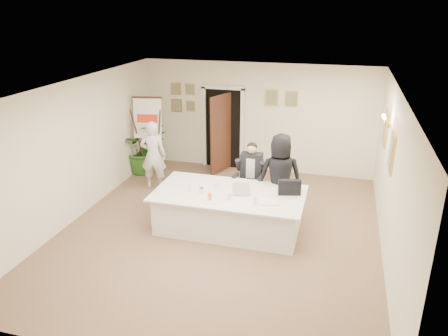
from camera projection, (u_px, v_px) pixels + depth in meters
name	position (u px, v px, depth m)	size (l,w,h in m)	color
floor	(220.00, 230.00, 8.55)	(7.00, 7.00, 0.00)	brown
ceiling	(220.00, 87.00, 7.55)	(6.00, 7.00, 0.02)	white
wall_back	(257.00, 118.00, 11.20)	(6.00, 0.10, 2.80)	white
wall_front	(134.00, 267.00, 4.90)	(6.00, 0.10, 2.80)	white
wall_left	(77.00, 150.00, 8.80)	(0.10, 7.00, 2.80)	white
wall_right	(392.00, 180.00, 7.30)	(0.10, 7.00, 2.80)	white
doorway	(222.00, 131.00, 11.39)	(1.14, 0.86, 2.20)	black
pictures_back_wall	(227.00, 99.00, 11.21)	(3.40, 0.06, 0.80)	gold
pictures_right_wall	(388.00, 139.00, 8.26)	(0.06, 2.20, 0.80)	gold
wall_sconce	(386.00, 121.00, 8.16)	(0.20, 0.30, 0.24)	#B67E3A
conference_table	(229.00, 210.00, 8.48)	(2.87, 1.52, 0.78)	silver
seated_man	(251.00, 175.00, 9.35)	(0.62, 0.66, 1.45)	black
flip_chart	(150.00, 140.00, 11.05)	(0.72, 0.50, 1.99)	#402114
standing_man	(153.00, 155.00, 10.21)	(0.60, 0.40, 1.65)	silver
standing_woman	(280.00, 177.00, 8.79)	(0.87, 0.57, 1.78)	black
potted_palm	(143.00, 147.00, 11.26)	(1.21, 1.05, 1.34)	#295A1E
laptop	(242.00, 187.00, 8.26)	(0.31, 0.34, 0.28)	#B7BABC
laptop_bag	(290.00, 187.00, 8.20)	(0.42, 0.12, 0.30)	black
paper_stack	(269.00, 203.00, 7.89)	(0.33, 0.23, 0.03)	white
plate_left	(174.00, 192.00, 8.33)	(0.22, 0.22, 0.01)	white
plate_mid	(194.00, 197.00, 8.14)	(0.21, 0.21, 0.01)	white
plate_near	(214.00, 202.00, 7.94)	(0.22, 0.22, 0.01)	white
glass_a	(189.00, 188.00, 8.37)	(0.07, 0.07, 0.14)	silver
glass_b	(229.00, 197.00, 8.00)	(0.07, 0.07, 0.14)	silver
glass_c	(255.00, 201.00, 7.84)	(0.07, 0.07, 0.14)	silver
glass_d	(217.00, 184.00, 8.53)	(0.06, 0.06, 0.14)	silver
oj_glass	(210.00, 197.00, 8.00)	(0.07, 0.07, 0.13)	orange
steel_jug	(201.00, 191.00, 8.29)	(0.08, 0.08, 0.11)	silver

